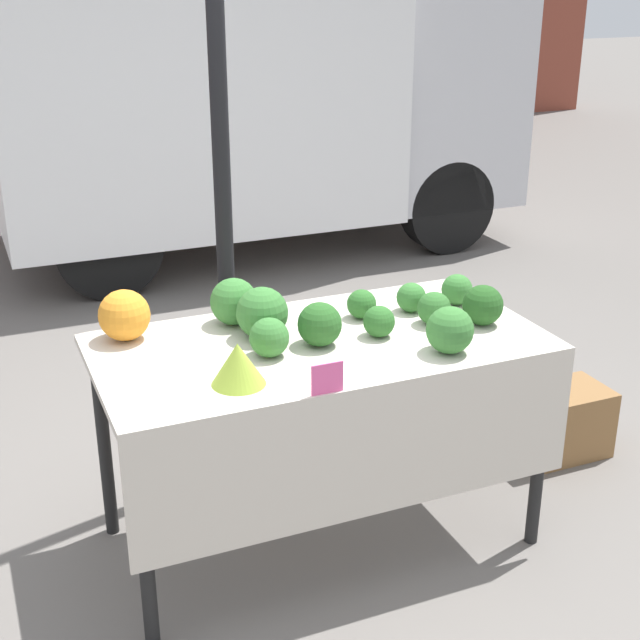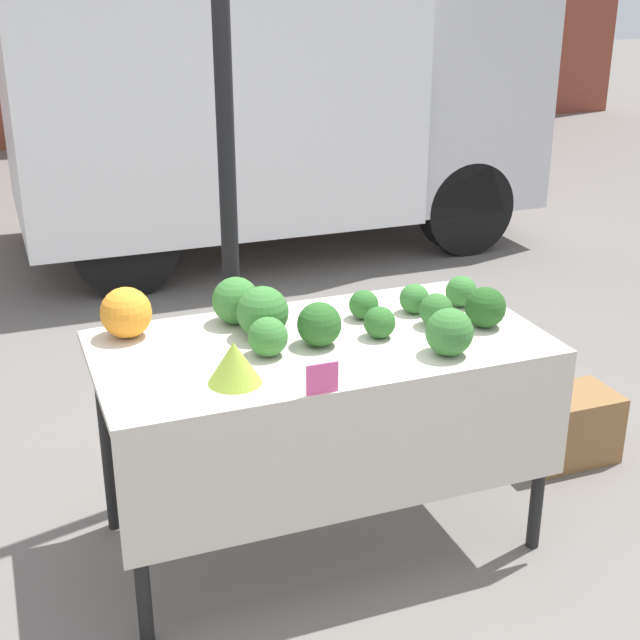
% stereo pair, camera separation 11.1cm
% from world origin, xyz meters
% --- Properties ---
extents(ground_plane, '(40.00, 40.00, 0.00)m').
position_xyz_m(ground_plane, '(0.00, 0.00, 0.00)').
color(ground_plane, slate).
extents(tent_pole, '(0.07, 0.07, 2.63)m').
position_xyz_m(tent_pole, '(-0.16, 0.61, 1.32)').
color(tent_pole, black).
rests_on(tent_pole, ground_plane).
extents(parked_truck, '(3.91, 2.02, 2.55)m').
position_xyz_m(parked_truck, '(0.94, 3.91, 1.34)').
color(parked_truck, white).
rests_on(parked_truck, ground_plane).
extents(market_table, '(1.62, 0.82, 0.84)m').
position_xyz_m(market_table, '(0.00, -0.06, 0.73)').
color(market_table, beige).
rests_on(market_table, ground_plane).
extents(orange_cauliflower, '(0.19, 0.19, 0.19)m').
position_xyz_m(orange_cauliflower, '(-0.64, 0.29, 0.94)').
color(orange_cauliflower, orange).
rests_on(orange_cauliflower, market_table).
extents(romanesco_head, '(0.18, 0.18, 0.14)m').
position_xyz_m(romanesco_head, '(-0.38, -0.23, 0.91)').
color(romanesco_head, '#93B238').
rests_on(romanesco_head, market_table).
extents(broccoli_head_0, '(0.17, 0.17, 0.17)m').
position_xyz_m(broccoli_head_0, '(0.37, -0.27, 0.93)').
color(broccoli_head_0, '#387533').
rests_on(broccoli_head_0, market_table).
extents(broccoli_head_1, '(0.19, 0.19, 0.19)m').
position_xyz_m(broccoli_head_1, '(-0.18, 0.11, 0.94)').
color(broccoli_head_1, '#387533').
rests_on(broccoli_head_1, market_table).
extents(broccoli_head_2, '(0.15, 0.15, 0.15)m').
position_xyz_m(broccoli_head_2, '(0.62, -0.09, 0.92)').
color(broccoli_head_2, '#23511E').
rests_on(broccoli_head_2, market_table).
extents(broccoli_head_3, '(0.16, 0.16, 0.16)m').
position_xyz_m(broccoli_head_3, '(-0.02, -0.04, 0.92)').
color(broccoli_head_3, '#285B23').
rests_on(broccoli_head_3, market_table).
extents(broccoli_head_4, '(0.12, 0.12, 0.12)m').
position_xyz_m(broccoli_head_4, '(0.21, -0.05, 0.90)').
color(broccoli_head_4, '#2D6628').
rests_on(broccoli_head_4, market_table).
extents(broccoli_head_5, '(0.14, 0.14, 0.14)m').
position_xyz_m(broccoli_head_5, '(-0.21, -0.06, 0.91)').
color(broccoli_head_5, '#387533').
rests_on(broccoli_head_5, market_table).
extents(broccoli_head_6, '(0.11, 0.11, 0.11)m').
position_xyz_m(broccoli_head_6, '(0.23, 0.14, 0.90)').
color(broccoli_head_6, '#2D6628').
rests_on(broccoli_head_6, market_table).
extents(broccoli_head_7, '(0.12, 0.12, 0.12)m').
position_xyz_m(broccoli_head_7, '(0.65, 0.13, 0.90)').
color(broccoli_head_7, '#387533').
rests_on(broccoli_head_7, market_table).
extents(broccoli_head_8, '(0.13, 0.13, 0.13)m').
position_xyz_m(broccoli_head_8, '(0.46, -0.02, 0.91)').
color(broccoli_head_8, '#336B2D').
rests_on(broccoli_head_8, market_table).
extents(broccoli_head_9, '(0.18, 0.18, 0.18)m').
position_xyz_m(broccoli_head_9, '(-0.23, 0.27, 0.93)').
color(broccoli_head_9, '#387533').
rests_on(broccoli_head_9, market_table).
extents(broccoli_head_10, '(0.12, 0.12, 0.12)m').
position_xyz_m(broccoli_head_10, '(0.44, 0.13, 0.90)').
color(broccoli_head_10, '#387533').
rests_on(broccoli_head_10, market_table).
extents(price_sign, '(0.11, 0.01, 0.10)m').
position_xyz_m(price_sign, '(-0.14, -0.40, 0.89)').
color(price_sign, '#F45B9E').
rests_on(price_sign, market_table).
extents(produce_crate, '(0.44, 0.28, 0.32)m').
position_xyz_m(produce_crate, '(1.26, 0.17, 0.16)').
color(produce_crate, olive).
rests_on(produce_crate, ground_plane).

